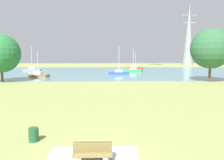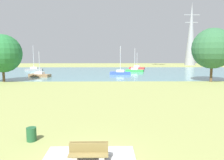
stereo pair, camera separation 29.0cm
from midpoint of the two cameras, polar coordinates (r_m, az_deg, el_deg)
ground_plane at (r=32.33m, az=-2.23°, el=-2.16°), size 160.00×160.00×0.00m
bench_facing_water at (r=11.21m, az=-4.99°, el=-17.40°), size 1.80×0.48×0.89m
bench_facing_inland at (r=10.72m, az=-5.20°, el=-18.58°), size 1.80×0.48×0.89m
litter_bin at (r=14.08m, az=-19.21°, el=-12.90°), size 0.56×0.56×0.80m
water_surface at (r=60.14m, az=-1.60°, el=2.04°), size 140.00×40.00×0.02m
sailboat_gray at (r=67.71m, az=-19.10°, el=2.59°), size 4.91×1.91×7.18m
sailboat_green at (r=61.00m, az=5.91°, el=2.49°), size 5.03×2.98×6.33m
sailboat_blue at (r=53.08m, az=2.28°, el=1.88°), size 4.95×2.07×6.71m
sailboat_brown at (r=50.24m, az=-17.72°, el=1.26°), size 5.02×3.05×5.38m
sailboat_red at (r=71.38m, az=6.46°, el=3.11°), size 5.03×2.99×5.17m
tree_west_near at (r=43.80m, az=-25.91°, el=6.08°), size 6.67×6.67×8.33m
tree_east_near at (r=43.31m, az=24.35°, el=7.32°), size 7.09×7.09×9.42m
electricity_pylon at (r=100.21m, az=19.51°, el=10.95°), size 6.40×4.40×25.74m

